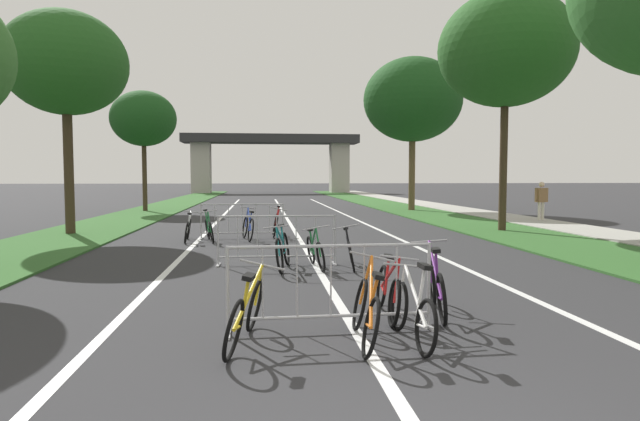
% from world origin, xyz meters
% --- Properties ---
extents(grass_verge_left, '(3.21, 71.02, 0.05)m').
position_xyz_m(grass_verge_left, '(-6.99, 29.05, 0.03)').
color(grass_verge_left, '#2D5B26').
rests_on(grass_verge_left, ground).
extents(grass_verge_right, '(3.21, 71.02, 0.05)m').
position_xyz_m(grass_verge_right, '(6.99, 29.05, 0.03)').
color(grass_verge_right, '#2D5B26').
rests_on(grass_verge_right, ground).
extents(sidewalk_path_right, '(2.31, 71.02, 0.08)m').
position_xyz_m(sidewalk_path_right, '(9.75, 29.05, 0.04)').
color(sidewalk_path_right, '#9E9B93').
rests_on(sidewalk_path_right, ground).
extents(lane_stripe_center, '(0.14, 41.09, 0.01)m').
position_xyz_m(lane_stripe_center, '(0.00, 20.54, 0.00)').
color(lane_stripe_center, silver).
rests_on(lane_stripe_center, ground).
extents(lane_stripe_right_lane, '(0.14, 41.09, 0.01)m').
position_xyz_m(lane_stripe_right_lane, '(2.96, 20.54, 0.00)').
color(lane_stripe_right_lane, silver).
rests_on(lane_stripe_right_lane, ground).
extents(lane_stripe_left_lane, '(0.14, 41.09, 0.01)m').
position_xyz_m(lane_stripe_left_lane, '(-2.96, 20.54, 0.00)').
color(lane_stripe_left_lane, silver).
rests_on(lane_stripe_left_lane, ground).
extents(overpass_bridge, '(20.03, 3.95, 6.69)m').
position_xyz_m(overpass_bridge, '(0.00, 58.70, 4.77)').
color(overpass_bridge, '#2D2D30').
rests_on(overpass_bridge, ground).
extents(tree_left_oak_near, '(3.81, 3.81, 7.05)m').
position_xyz_m(tree_left_oak_near, '(-7.22, 14.94, 5.40)').
color(tree_left_oak_near, '#3D2D1E').
rests_on(tree_left_oak_near, ground).
extents(tree_left_maple_mid, '(3.42, 3.42, 6.39)m').
position_xyz_m(tree_left_maple_mid, '(-7.30, 26.31, 4.91)').
color(tree_left_maple_mid, '#3D2D1E').
rests_on(tree_left_maple_mid, ground).
extents(tree_right_pine_far, '(4.46, 4.46, 7.99)m').
position_xyz_m(tree_right_pine_far, '(7.00, 14.38, 6.08)').
color(tree_right_pine_far, '#3D2D1E').
rests_on(tree_right_pine_far, ground).
extents(tree_right_oak_mid, '(5.33, 5.33, 8.29)m').
position_xyz_m(tree_right_oak_mid, '(7.06, 25.50, 6.02)').
color(tree_right_oak_mid, brown).
rests_on(tree_right_oak_mid, ground).
extents(crowd_barrier_nearest, '(2.51, 0.50, 1.05)m').
position_xyz_m(crowd_barrier_nearest, '(-0.30, 3.51, 0.52)').
color(crowd_barrier_nearest, '#ADADB2').
rests_on(crowd_barrier_nearest, ground).
extents(crowd_barrier_second, '(2.51, 0.52, 1.05)m').
position_xyz_m(crowd_barrier_second, '(-0.80, 8.37, 0.52)').
color(crowd_barrier_second, '#ADADB2').
rests_on(crowd_barrier_second, ground).
extents(crowd_barrier_third, '(2.51, 0.52, 1.05)m').
position_xyz_m(crowd_barrier_third, '(-1.70, 13.24, 0.52)').
color(crowd_barrier_third, '#ADADB2').
rests_on(crowd_barrier_third, ground).
extents(bicycle_red_0, '(0.48, 1.60, 0.90)m').
position_xyz_m(bicycle_red_0, '(0.54, 4.07, 0.34)').
color(bicycle_red_0, black).
rests_on(bicycle_red_0, ground).
extents(bicycle_green_1, '(0.53, 1.60, 0.92)m').
position_xyz_m(bicycle_green_1, '(-0.04, 7.89, 0.35)').
color(bicycle_green_1, black).
rests_on(bicycle_green_1, ground).
extents(bicycle_orange_2, '(0.58, 1.65, 0.98)m').
position_xyz_m(bicycle_orange_2, '(0.03, 2.99, 0.36)').
color(bicycle_orange_2, black).
rests_on(bicycle_orange_2, ground).
extents(bicycle_silver_3, '(0.43, 1.71, 0.87)m').
position_xyz_m(bicycle_silver_3, '(-3.23, 12.73, 0.35)').
color(bicycle_silver_3, black).
rests_on(bicycle_silver_3, ground).
extents(bicycle_white_4, '(0.53, 1.57, 0.93)m').
position_xyz_m(bicycle_white_4, '(0.55, 2.97, 0.35)').
color(bicycle_white_4, black).
rests_on(bicycle_white_4, ground).
extents(bicycle_black_5, '(0.62, 1.66, 0.94)m').
position_xyz_m(bicycle_black_5, '(0.67, 7.88, 0.35)').
color(bicycle_black_5, black).
rests_on(bicycle_black_5, ground).
extents(bicycle_blue_6, '(0.47, 1.64, 0.97)m').
position_xyz_m(bicycle_blue_6, '(-1.52, 12.87, 0.38)').
color(bicycle_blue_6, black).
rests_on(bicycle_blue_6, ground).
extents(bicycle_purple_7, '(0.53, 1.71, 0.97)m').
position_xyz_m(bicycle_purple_7, '(1.20, 4.09, 0.37)').
color(bicycle_purple_7, black).
rests_on(bicycle_purple_7, ground).
extents(bicycle_yellow_8, '(0.70, 1.69, 0.88)m').
position_xyz_m(bicycle_yellow_8, '(-1.29, 3.06, 0.36)').
color(bicycle_yellow_8, black).
rests_on(bicycle_yellow_8, ground).
extents(bicycle_teal_9, '(0.60, 1.74, 0.95)m').
position_xyz_m(bicycle_teal_9, '(-0.70, 7.80, 0.38)').
color(bicycle_teal_9, black).
rests_on(bicycle_teal_9, ground).
extents(bicycle_red_10, '(0.53, 1.68, 0.95)m').
position_xyz_m(bicycle_red_10, '(-0.69, 13.76, 0.38)').
color(bicycle_red_10, black).
rests_on(bicycle_red_10, ground).
extents(bicycle_green_11, '(0.49, 1.66, 0.94)m').
position_xyz_m(bicycle_green_11, '(-2.62, 12.63, 0.36)').
color(bicycle_green_11, black).
rests_on(bicycle_green_11, ground).
extents(pedestrian_waiting, '(0.59, 0.37, 1.65)m').
position_xyz_m(pedestrian_waiting, '(10.35, 17.92, 1.01)').
color(pedestrian_waiting, beige).
rests_on(pedestrian_waiting, ground).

